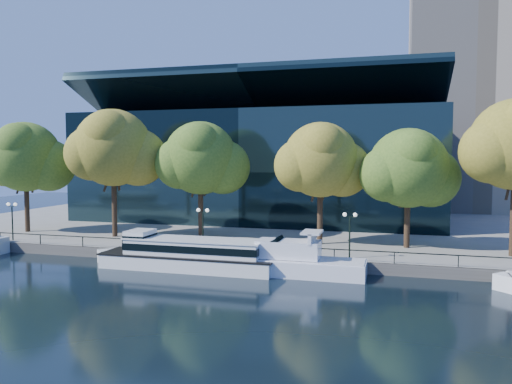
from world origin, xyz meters
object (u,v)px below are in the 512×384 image
(cruiser_near, at_px, (289,261))
(lamp_1, at_px, (203,219))
(tree_2, at_px, (202,160))
(lamp_0, at_px, (12,212))
(tree_3, at_px, (322,161))
(tree_0, at_px, (26,158))
(lamp_2, at_px, (350,225))
(tour_boat, at_px, (184,253))
(tree_1, at_px, (114,149))
(tree_4, at_px, (410,170))

(cruiser_near, bearing_deg, lamp_1, 159.77)
(tree_2, height_order, lamp_0, tree_2)
(tree_3, xyz_separation_m, lamp_1, (-10.37, -6.52, -5.46))
(tree_0, relative_size, tree_3, 1.05)
(lamp_0, height_order, lamp_2, same)
(tour_boat, xyz_separation_m, lamp_0, (-21.57, 3.76, 2.58))
(tree_1, distance_m, tree_4, 31.52)
(tree_1, bearing_deg, tree_4, 2.94)
(tree_0, relative_size, tree_1, 0.92)
(tree_1, xyz_separation_m, lamp_2, (26.29, -5.08, -6.76))
(tree_3, height_order, lamp_0, tree_3)
(lamp_1, xyz_separation_m, lamp_2, (13.81, 0.00, 0.00))
(tree_4, xyz_separation_m, lamp_1, (-18.93, -6.70, -4.67))
(tree_0, bearing_deg, lamp_1, -12.63)
(tree_1, height_order, lamp_1, tree_1)
(tour_boat, height_order, tree_3, tree_3)
(tree_0, bearing_deg, tour_boat, -20.92)
(cruiser_near, distance_m, tree_4, 15.92)
(cruiser_near, distance_m, tree_3, 12.94)
(tree_1, relative_size, lamp_2, 3.53)
(tree_2, bearing_deg, tree_4, -1.71)
(tour_boat, distance_m, tree_0, 27.23)
(tree_3, distance_m, lamp_2, 9.17)
(tour_boat, xyz_separation_m, tree_0, (-24.21, 9.26, 8.34))
(tree_0, distance_m, tree_3, 34.91)
(cruiser_near, xyz_separation_m, lamp_1, (-9.10, 3.35, 2.81))
(tree_1, height_order, tree_4, tree_1)
(lamp_1, bearing_deg, tree_0, 167.37)
(cruiser_near, distance_m, tree_1, 25.07)
(tree_3, xyz_separation_m, lamp_0, (-32.25, -6.52, -5.46))
(lamp_0, bearing_deg, lamp_1, 0.00)
(tree_1, bearing_deg, cruiser_near, -21.35)
(lamp_0, height_order, lamp_1, same)
(lamp_0, distance_m, lamp_1, 21.88)
(tree_0, distance_m, tree_1, 12.08)
(tour_boat, height_order, tree_2, tree_2)
(cruiser_near, distance_m, lamp_0, 31.29)
(tour_boat, height_order, tree_4, tree_4)
(tree_3, bearing_deg, tree_0, -178.32)
(tree_0, distance_m, lamp_0, 8.39)
(cruiser_near, bearing_deg, lamp_2, 35.48)
(tour_boat, distance_m, lamp_0, 22.05)
(cruiser_near, height_order, lamp_0, lamp_0)
(tree_3, bearing_deg, tree_4, 1.20)
(tree_0, xyz_separation_m, tree_2, (21.48, 1.86, -0.13))
(cruiser_near, height_order, tree_2, tree_2)
(tree_0, xyz_separation_m, lamp_0, (2.64, -5.49, -5.76))
(cruiser_near, bearing_deg, tree_1, 158.65)
(tree_0, relative_size, lamp_2, 3.24)
(tree_3, height_order, lamp_2, tree_3)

